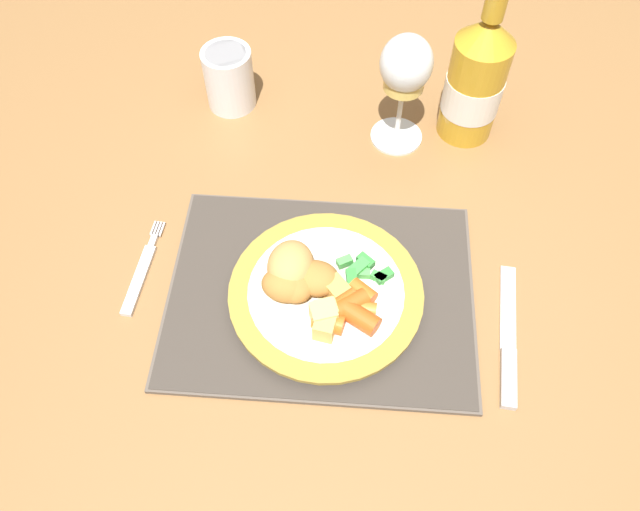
{
  "coord_description": "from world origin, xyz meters",
  "views": [
    {
      "loc": [
        0.0,
        -0.62,
        1.4
      ],
      "look_at": [
        -0.03,
        -0.21,
        0.78
      ],
      "focal_mm": 35.0,
      "sensor_mm": 36.0,
      "label": 1
    }
  ],
  "objects_px": {
    "dinner_plate": "(323,294)",
    "table_knife": "(505,346)",
    "dining_table": "(347,188)",
    "wine_glass": "(403,70)",
    "bottle": "(473,80)",
    "fork": "(139,273)",
    "drinking_cup": "(227,77)"
  },
  "relations": [
    {
      "from": "dining_table",
      "to": "table_knife",
      "type": "relative_size",
      "value": 7.05
    },
    {
      "from": "dinner_plate",
      "to": "wine_glass",
      "type": "distance_m",
      "value": 0.31
    },
    {
      "from": "fork",
      "to": "bottle",
      "type": "distance_m",
      "value": 0.51
    },
    {
      "from": "fork",
      "to": "bottle",
      "type": "height_order",
      "value": "bottle"
    },
    {
      "from": "table_knife",
      "to": "dinner_plate",
      "type": "bearing_deg",
      "value": 167.89
    },
    {
      "from": "dining_table",
      "to": "wine_glass",
      "type": "bearing_deg",
      "value": 27.69
    },
    {
      "from": "wine_glass",
      "to": "bottle",
      "type": "relative_size",
      "value": 0.71
    },
    {
      "from": "dinner_plate",
      "to": "table_knife",
      "type": "relative_size",
      "value": 1.24
    },
    {
      "from": "table_knife",
      "to": "drinking_cup",
      "type": "bearing_deg",
      "value": 134.64
    },
    {
      "from": "wine_glass",
      "to": "drinking_cup",
      "type": "relative_size",
      "value": 1.88
    },
    {
      "from": "bottle",
      "to": "drinking_cup",
      "type": "relative_size",
      "value": 2.65
    },
    {
      "from": "table_knife",
      "to": "bottle",
      "type": "distance_m",
      "value": 0.36
    },
    {
      "from": "dinner_plate",
      "to": "bottle",
      "type": "relative_size",
      "value": 0.96
    },
    {
      "from": "table_knife",
      "to": "drinking_cup",
      "type": "distance_m",
      "value": 0.54
    },
    {
      "from": "dinner_plate",
      "to": "wine_glass",
      "type": "bearing_deg",
      "value": 73.39
    },
    {
      "from": "wine_glass",
      "to": "bottle",
      "type": "bearing_deg",
      "value": 13.73
    },
    {
      "from": "fork",
      "to": "drinking_cup",
      "type": "relative_size",
      "value": 1.54
    },
    {
      "from": "fork",
      "to": "table_knife",
      "type": "relative_size",
      "value": 0.75
    },
    {
      "from": "wine_glass",
      "to": "table_knife",
      "type": "bearing_deg",
      "value": -68.34
    },
    {
      "from": "table_knife",
      "to": "drinking_cup",
      "type": "xyz_separation_m",
      "value": [
        -0.38,
        0.38,
        0.04
      ]
    },
    {
      "from": "table_knife",
      "to": "bottle",
      "type": "xyz_separation_m",
      "value": [
        -0.03,
        0.35,
        0.09
      ]
    },
    {
      "from": "fork",
      "to": "drinking_cup",
      "type": "xyz_separation_m",
      "value": [
        0.07,
        0.31,
        0.04
      ]
    },
    {
      "from": "table_knife",
      "to": "wine_glass",
      "type": "distance_m",
      "value": 0.37
    },
    {
      "from": "dinner_plate",
      "to": "table_knife",
      "type": "bearing_deg",
      "value": -12.11
    },
    {
      "from": "fork",
      "to": "table_knife",
      "type": "height_order",
      "value": "table_knife"
    },
    {
      "from": "dining_table",
      "to": "dinner_plate",
      "type": "height_order",
      "value": "dinner_plate"
    },
    {
      "from": "table_knife",
      "to": "bottle",
      "type": "relative_size",
      "value": 0.77
    },
    {
      "from": "dining_table",
      "to": "wine_glass",
      "type": "distance_m",
      "value": 0.21
    },
    {
      "from": "dinner_plate",
      "to": "bottle",
      "type": "xyz_separation_m",
      "value": [
        0.18,
        0.3,
        0.07
      ]
    },
    {
      "from": "table_knife",
      "to": "bottle",
      "type": "height_order",
      "value": "bottle"
    },
    {
      "from": "fork",
      "to": "drinking_cup",
      "type": "distance_m",
      "value": 0.32
    },
    {
      "from": "fork",
      "to": "table_knife",
      "type": "xyz_separation_m",
      "value": [
        0.44,
        -0.07,
        0.0
      ]
    }
  ]
}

